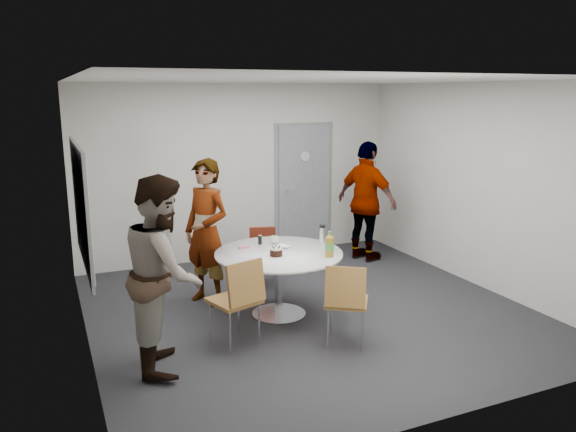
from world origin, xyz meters
name	(u,v)px	position (x,y,z in m)	size (l,w,h in m)	color
floor	(309,310)	(0.00, 0.00, 0.00)	(5.00, 5.00, 0.00)	black
ceiling	(311,80)	(0.00, 0.00, 2.70)	(5.00, 5.00, 0.00)	silver
wall_back	(239,172)	(0.00, 2.50, 1.35)	(5.00, 5.00, 0.00)	beige
wall_left	(79,220)	(-2.50, 0.00, 1.35)	(5.00, 5.00, 0.00)	beige
wall_right	(479,186)	(2.50, 0.00, 1.35)	(5.00, 5.00, 0.00)	beige
wall_front	(455,258)	(0.00, -2.50, 1.35)	(5.00, 5.00, 0.00)	beige
door	(304,188)	(1.10, 2.48, 1.03)	(1.02, 0.17, 2.12)	slate
whiteboard	(81,206)	(-2.46, 0.20, 1.45)	(0.04, 1.90, 1.25)	gray
table	(281,261)	(-0.36, 0.02, 0.66)	(1.47, 1.47, 1.06)	white
chair_near_left	(239,294)	(-1.08, -0.60, 0.58)	(0.56, 0.59, 0.94)	brown
chair_near_right	(346,297)	(-0.08, -1.02, 0.54)	(0.60, 0.61, 0.89)	brown
chair_far	(263,250)	(-0.14, 1.13, 0.47)	(0.46, 0.49, 0.78)	maroon
person_main	(207,232)	(-1.02, 0.77, 0.90)	(0.65, 0.43, 1.79)	#A5C6EA
person_left	(164,273)	(-1.83, -0.66, 0.92)	(0.90, 0.70, 1.85)	white
person_right	(367,202)	(1.72, 1.54, 0.92)	(1.08, 0.45, 1.84)	black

